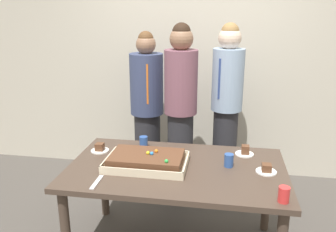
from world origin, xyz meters
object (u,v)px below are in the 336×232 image
drink_cup_middle (229,160)px  person_serving_front (226,107)px  drink_cup_far_end (284,194)px  party_table (176,177)px  plated_slice_near_right (245,152)px  plated_slice_near_left (266,170)px  drink_cup_nearest (144,142)px  person_green_shirt_behind (181,111)px  plated_slice_far_left (100,149)px  sheet_cake (147,160)px  cake_server_utensil (97,182)px  person_striped_tie_right (147,110)px

drink_cup_middle → person_serving_front: person_serving_front is taller
drink_cup_far_end → person_serving_front: (-0.37, 1.44, 0.15)m
party_table → person_serving_front: (0.35, 1.05, 0.28)m
plated_slice_near_right → drink_cup_far_end: (0.21, -0.71, 0.02)m
plated_slice_near_left → drink_cup_nearest: bearing=162.3°
plated_slice_near_right → person_green_shirt_behind: (-0.60, 0.52, 0.17)m
drink_cup_nearest → person_green_shirt_behind: 0.58m
drink_cup_nearest → plated_slice_far_left: bearing=-158.0°
sheet_cake → plated_slice_far_left: 0.50m
cake_server_utensil → person_striped_tie_right: size_ratio=0.12×
plated_slice_near_left → plated_slice_near_right: bearing=114.8°
plated_slice_near_left → sheet_cake: bearing=-177.8°
plated_slice_far_left → cake_server_utensil: (0.17, -0.54, -0.02)m
party_table → person_striped_tie_right: (-0.47, 1.06, 0.21)m
plated_slice_far_left → drink_cup_middle: 1.07m
party_table → person_serving_front: 1.15m
sheet_cake → drink_cup_far_end: (0.95, -0.37, 0.01)m
drink_cup_middle → person_striped_tie_right: (-0.85, 0.99, 0.08)m
plated_slice_near_right → plated_slice_far_left: size_ratio=1.00×
drink_cup_middle → drink_cup_far_end: size_ratio=1.00×
drink_cup_middle → person_green_shirt_behind: 0.91m
plated_slice_near_right → drink_cup_far_end: 0.74m
drink_cup_middle → sheet_cake: bearing=-171.6°
party_table → cake_server_utensil: cake_server_utensil is taller
drink_cup_far_end → person_striped_tie_right: (-1.19, 1.45, 0.08)m
party_table → plated_slice_near_left: bearing=1.1°
person_green_shirt_behind → person_striped_tie_right: 0.45m
drink_cup_middle → person_green_shirt_behind: (-0.47, 0.77, 0.15)m
plated_slice_far_left → party_table: bearing=-15.8°
drink_cup_far_end → drink_cup_middle: bearing=126.1°
sheet_cake → cake_server_utensil: bearing=-130.7°
plated_slice_far_left → person_serving_front: 1.35m
cake_server_utensil → person_serving_front: 1.65m
party_table → drink_cup_far_end: size_ratio=16.30×
drink_cup_far_end → person_striped_tie_right: bearing=129.3°
drink_cup_nearest → drink_cup_middle: size_ratio=1.00×
drink_cup_nearest → person_serving_front: 1.01m
plated_slice_far_left → sheet_cake: bearing=-25.4°
person_serving_front → cake_server_utensil: bearing=-3.2°
plated_slice_near_left → person_serving_front: person_serving_front is taller
person_serving_front → person_green_shirt_behind: bearing=-34.9°
sheet_cake → drink_cup_middle: (0.61, 0.09, 0.01)m
cake_server_utensil → person_green_shirt_behind: 1.27m
drink_cup_middle → person_striped_tie_right: size_ratio=0.06×
plated_slice_near_right → person_striped_tie_right: (-0.98, 0.74, 0.10)m
party_table → plated_slice_near_right: 0.62m
sheet_cake → plated_slice_far_left: size_ratio=4.07×
plated_slice_far_left → drink_cup_nearest: size_ratio=1.50×
drink_cup_middle → person_serving_front: (-0.03, 0.99, 0.15)m
plated_slice_near_left → person_serving_front: bearing=106.3°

